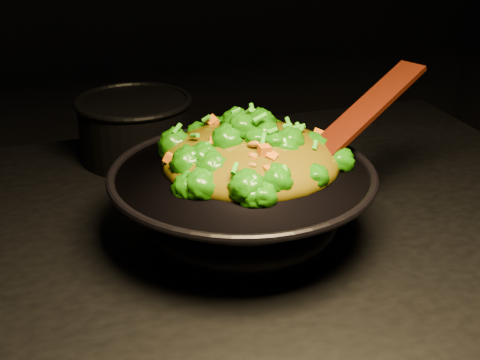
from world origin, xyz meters
name	(u,v)px	position (x,y,z in m)	size (l,w,h in m)	color
wok	(242,206)	(0.00, -0.03, 0.95)	(0.37, 0.37, 0.10)	black
stir_fry	(251,134)	(0.02, 0.00, 1.05)	(0.26, 0.26, 0.09)	#196106
spatula	(355,120)	(0.18, 0.00, 1.05)	(0.30, 0.05, 0.01)	#320C04
back_pot	(135,128)	(-0.10, 0.32, 0.96)	(0.20, 0.20, 0.12)	black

